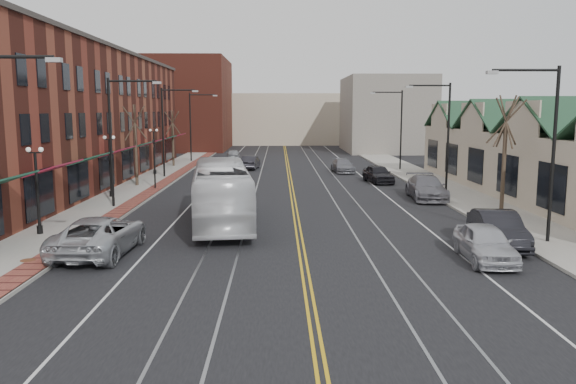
{
  "coord_description": "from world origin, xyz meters",
  "views": [
    {
      "loc": [
        -1.01,
        -19.27,
        6.21
      ],
      "look_at": [
        -0.53,
        9.34,
        2.0
      ],
      "focal_mm": 35.0,
      "sensor_mm": 36.0,
      "label": 1
    }
  ],
  "objects_px": {
    "parked_car_b": "(498,229)",
    "parked_car_c": "(426,188)",
    "transit_bus": "(221,193)",
    "parked_car_d": "(378,174)",
    "parked_suv": "(100,235)",
    "parked_car_a": "(485,243)"
  },
  "relations": [
    {
      "from": "parked_car_b",
      "to": "parked_car_c",
      "type": "distance_m",
      "value": 13.7
    },
    {
      "from": "transit_bus",
      "to": "parked_suv",
      "type": "relative_size",
      "value": 2.02
    },
    {
      "from": "transit_bus",
      "to": "parked_suv",
      "type": "height_order",
      "value": "transit_bus"
    },
    {
      "from": "parked_suv",
      "to": "parked_car_a",
      "type": "bearing_deg",
      "value": 177.9
    },
    {
      "from": "parked_suv",
      "to": "parked_car_c",
      "type": "distance_m",
      "value": 23.29
    },
    {
      "from": "parked_car_a",
      "to": "parked_car_d",
      "type": "bearing_deg",
      "value": 92.98
    },
    {
      "from": "transit_bus",
      "to": "parked_car_a",
      "type": "xyz_separation_m",
      "value": [
        11.65,
        -8.0,
        -0.92
      ]
    },
    {
      "from": "parked_car_a",
      "to": "parked_car_d",
      "type": "xyz_separation_m",
      "value": [
        0.0,
        25.05,
        0.0
      ]
    },
    {
      "from": "parked_car_a",
      "to": "parked_car_c",
      "type": "height_order",
      "value": "parked_car_c"
    },
    {
      "from": "transit_bus",
      "to": "parked_car_c",
      "type": "distance_m",
      "value": 15.74
    },
    {
      "from": "transit_bus",
      "to": "parked_car_d",
      "type": "xyz_separation_m",
      "value": [
        11.65,
        17.05,
        -0.92
      ]
    },
    {
      "from": "parked_suv",
      "to": "parked_car_c",
      "type": "bearing_deg",
      "value": -137.98
    },
    {
      "from": "parked_car_b",
      "to": "parked_car_c",
      "type": "height_order",
      "value": "parked_car_c"
    },
    {
      "from": "parked_car_b",
      "to": "parked_suv",
      "type": "bearing_deg",
      "value": -171.04
    },
    {
      "from": "parked_car_b",
      "to": "transit_bus",
      "type": "bearing_deg",
      "value": 162.62
    },
    {
      "from": "parked_suv",
      "to": "parked_car_a",
      "type": "distance_m",
      "value": 16.31
    },
    {
      "from": "parked_car_c",
      "to": "parked_car_d",
      "type": "relative_size",
      "value": 1.25
    },
    {
      "from": "parked_car_a",
      "to": "parked_car_d",
      "type": "distance_m",
      "value": 25.05
    },
    {
      "from": "transit_bus",
      "to": "parked_car_d",
      "type": "distance_m",
      "value": 20.67
    },
    {
      "from": "parked_car_a",
      "to": "parked_car_b",
      "type": "height_order",
      "value": "parked_car_b"
    },
    {
      "from": "transit_bus",
      "to": "parked_car_c",
      "type": "height_order",
      "value": "transit_bus"
    },
    {
      "from": "parked_suv",
      "to": "parked_car_d",
      "type": "relative_size",
      "value": 1.33
    }
  ]
}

